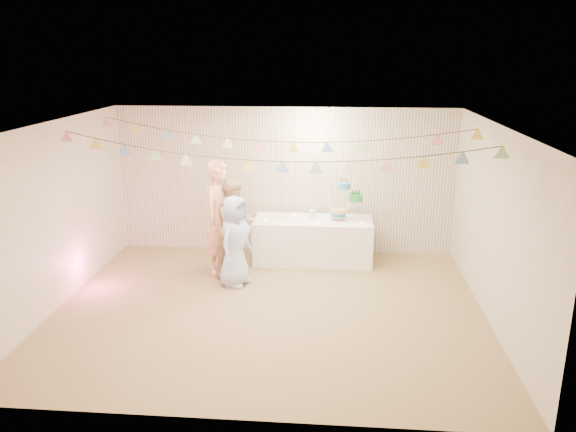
# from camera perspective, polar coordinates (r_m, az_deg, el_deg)

# --- Properties ---
(floor) EXTENTS (6.00, 6.00, 0.00)m
(floor) POSITION_cam_1_polar(r_m,az_deg,el_deg) (8.05, -1.92, -9.45)
(floor) COLOR olive
(floor) RESTS_ON ground
(ceiling) EXTENTS (6.00, 6.00, 0.00)m
(ceiling) POSITION_cam_1_polar(r_m,az_deg,el_deg) (7.31, -2.12, 9.23)
(ceiling) COLOR white
(ceiling) RESTS_ON ground
(back_wall) EXTENTS (6.00, 6.00, 0.00)m
(back_wall) POSITION_cam_1_polar(r_m,az_deg,el_deg) (9.99, -0.32, 3.58)
(back_wall) COLOR white
(back_wall) RESTS_ON ground
(front_wall) EXTENTS (6.00, 6.00, 0.00)m
(front_wall) POSITION_cam_1_polar(r_m,az_deg,el_deg) (5.26, -5.26, -8.46)
(front_wall) COLOR white
(front_wall) RESTS_ON ground
(left_wall) EXTENTS (5.00, 5.00, 0.00)m
(left_wall) POSITION_cam_1_polar(r_m,az_deg,el_deg) (8.47, -22.61, -0.03)
(left_wall) COLOR white
(left_wall) RESTS_ON ground
(right_wall) EXTENTS (5.00, 5.00, 0.00)m
(right_wall) POSITION_cam_1_polar(r_m,az_deg,el_deg) (7.82, 20.37, -1.07)
(right_wall) COLOR white
(right_wall) RESTS_ON ground
(table) EXTENTS (2.01, 0.80, 0.75)m
(table) POSITION_cam_1_polar(r_m,az_deg,el_deg) (9.71, 2.56, -2.47)
(table) COLOR white
(table) RESTS_ON floor
(cake_stand) EXTENTS (0.60, 0.35, 0.67)m
(cake_stand) POSITION_cam_1_polar(r_m,az_deg,el_deg) (9.55, 5.93, 1.58)
(cake_stand) COLOR silver
(cake_stand) RESTS_ON table
(cake_bottom) EXTENTS (0.31, 0.31, 0.15)m
(cake_bottom) POSITION_cam_1_polar(r_m,az_deg,el_deg) (9.55, 4.99, 0.06)
(cake_bottom) COLOR teal
(cake_bottom) RESTS_ON cake_stand
(cake_middle) EXTENTS (0.27, 0.27, 0.22)m
(cake_middle) POSITION_cam_1_polar(r_m,az_deg,el_deg) (9.63, 7.00, 1.80)
(cake_middle) COLOR green
(cake_middle) RESTS_ON cake_stand
(cake_top_tier) EXTENTS (0.25, 0.25, 0.19)m
(cake_top_tier) POSITION_cam_1_polar(r_m,az_deg,el_deg) (9.45, 5.62, 3.24)
(cake_top_tier) COLOR #419BCD
(cake_top_tier) RESTS_ON cake_stand
(platter) EXTENTS (0.34, 0.34, 0.02)m
(platter) POSITION_cam_1_polar(r_m,az_deg,el_deg) (9.59, -1.27, -0.31)
(platter) COLOR white
(platter) RESTS_ON table
(posy) EXTENTS (0.15, 0.15, 0.17)m
(posy) POSITION_cam_1_polar(r_m,az_deg,el_deg) (9.62, 2.48, 0.20)
(posy) COLOR white
(posy) RESTS_ON table
(person_adult_a) EXTENTS (0.73, 0.81, 1.86)m
(person_adult_a) POSITION_cam_1_polar(r_m,az_deg,el_deg) (9.09, -6.77, -0.20)
(person_adult_a) COLOR #F9AC82
(person_adult_a) RESTS_ON floor
(person_adult_b) EXTENTS (0.95, 0.98, 1.60)m
(person_adult_b) POSITION_cam_1_polar(r_m,az_deg,el_deg) (9.04, -5.36, -1.14)
(person_adult_b) COLOR tan
(person_adult_b) RESTS_ON floor
(person_child) EXTENTS (0.67, 0.81, 1.43)m
(person_child) POSITION_cam_1_polar(r_m,az_deg,el_deg) (8.66, -5.41, -2.53)
(person_child) COLOR #ACCAF3
(person_child) RESTS_ON floor
(bunting_back) EXTENTS (5.60, 1.10, 0.40)m
(bunting_back) POSITION_cam_1_polar(r_m,az_deg,el_deg) (8.43, -1.20, 8.47)
(bunting_back) COLOR pink
(bunting_back) RESTS_ON ceiling
(bunting_front) EXTENTS (5.60, 0.90, 0.36)m
(bunting_front) POSITION_cam_1_polar(r_m,az_deg,el_deg) (7.15, -2.29, 6.81)
(bunting_front) COLOR #72A5E5
(bunting_front) RESTS_ON ceiling
(tealight_0) EXTENTS (0.04, 0.04, 0.03)m
(tealight_0) POSITION_cam_1_polar(r_m,az_deg,el_deg) (9.51, -2.27, -0.39)
(tealight_0) COLOR #FFD88C
(tealight_0) RESTS_ON table
(tealight_1) EXTENTS (0.04, 0.04, 0.03)m
(tealight_1) POSITION_cam_1_polar(r_m,az_deg,el_deg) (9.78, 0.59, 0.10)
(tealight_1) COLOR #FFD88C
(tealight_1) RESTS_ON table
(tealight_2) EXTENTS (0.04, 0.04, 0.03)m
(tealight_2) POSITION_cam_1_polar(r_m,az_deg,el_deg) (9.37, 3.15, -0.65)
(tealight_2) COLOR #FFD88C
(tealight_2) RESTS_ON table
(tealight_3) EXTENTS (0.04, 0.04, 0.03)m
(tealight_3) POSITION_cam_1_polar(r_m,az_deg,el_deg) (9.79, 4.69, 0.06)
(tealight_3) COLOR #FFD88C
(tealight_3) RESTS_ON table
(tealight_4) EXTENTS (0.04, 0.04, 0.03)m
(tealight_4) POSITION_cam_1_polar(r_m,az_deg,el_deg) (9.42, 7.54, -0.68)
(tealight_4) COLOR #FFD88C
(tealight_4) RESTS_ON table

